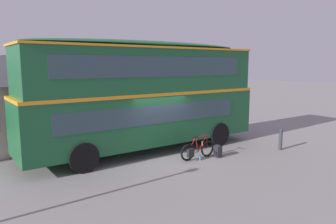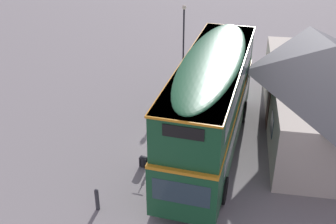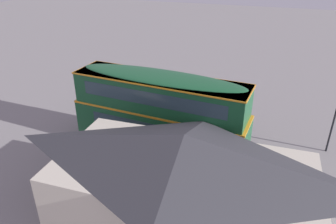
# 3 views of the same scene
# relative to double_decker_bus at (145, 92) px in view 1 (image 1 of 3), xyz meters

# --- Properties ---
(ground_plane) EXTENTS (120.00, 120.00, 0.00)m
(ground_plane) POSITION_rel_double_decker_bus_xyz_m (-0.15, -1.12, -2.64)
(ground_plane) COLOR gray
(double_decker_bus) EXTENTS (10.83, 3.31, 4.79)m
(double_decker_bus) POSITION_rel_double_decker_bus_xyz_m (0.00, 0.00, 0.00)
(double_decker_bus) COLOR black
(double_decker_bus) RESTS_ON ground
(touring_bicycle) EXTENTS (1.73, 0.46, 0.98)m
(touring_bicycle) POSITION_rel_double_decker_bus_xyz_m (0.86, -2.32, -2.28)
(touring_bicycle) COLOR black
(touring_bicycle) RESTS_ON ground
(backpack_on_ground) EXTENTS (0.33, 0.37, 0.53)m
(backpack_on_ground) POSITION_rel_double_decker_bus_xyz_m (1.74, -2.67, -2.37)
(backpack_on_ground) COLOR black
(backpack_on_ground) RESTS_ON ground
(water_bottle_blue_sports) EXTENTS (0.07, 0.07, 0.21)m
(water_bottle_blue_sports) POSITION_rel_double_decker_bus_xyz_m (0.85, -2.53, -2.55)
(water_bottle_blue_sports) COLOR #338CBF
(water_bottle_blue_sports) RESTS_ON ground
(pub_building) EXTENTS (11.61, 6.27, 4.46)m
(pub_building) POSITION_rel_double_decker_bus_xyz_m (-3.15, 5.42, -0.36)
(pub_building) COLOR beige
(pub_building) RESTS_ON ground
(kerb_bollard) EXTENTS (0.16, 0.16, 0.97)m
(kerb_bollard) POSITION_rel_double_decker_bus_xyz_m (4.77, -3.70, -2.15)
(kerb_bollard) COLOR #333338
(kerb_bollard) RESTS_ON ground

